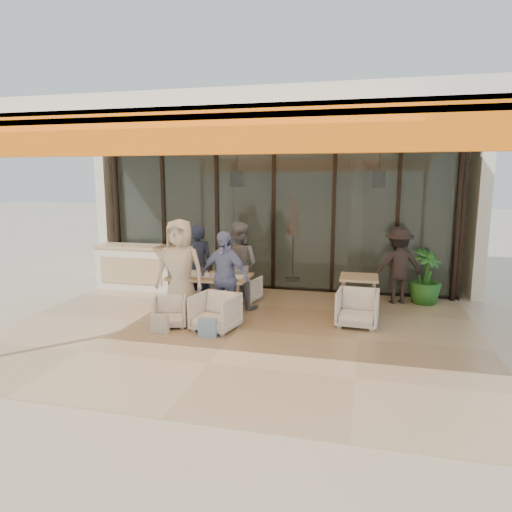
# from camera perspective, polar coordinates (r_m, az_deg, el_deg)

# --- Properties ---
(ground) EXTENTS (70.00, 70.00, 0.00)m
(ground) POSITION_cam_1_polar(r_m,az_deg,el_deg) (7.89, -2.28, -9.32)
(ground) COLOR #C6B293
(ground) RESTS_ON ground
(terrace_floor) EXTENTS (8.00, 6.00, 0.01)m
(terrace_floor) POSITION_cam_1_polar(r_m,az_deg,el_deg) (7.89, -2.28, -9.28)
(terrace_floor) COLOR tan
(terrace_floor) RESTS_ON ground
(terrace_structure) EXTENTS (8.00, 6.00, 3.40)m
(terrace_structure) POSITION_cam_1_polar(r_m,az_deg,el_deg) (7.24, -3.06, 15.07)
(terrace_structure) COLOR silver
(terrace_structure) RESTS_ON ground
(glass_storefront) EXTENTS (8.08, 0.10, 3.20)m
(glass_storefront) POSITION_cam_1_polar(r_m,az_deg,el_deg) (10.42, 2.21, 4.36)
(glass_storefront) COLOR #9EADA3
(glass_storefront) RESTS_ON ground
(interior_block) EXTENTS (9.05, 3.62, 3.52)m
(interior_block) POSITION_cam_1_polar(r_m,az_deg,el_deg) (12.65, 4.38, 8.15)
(interior_block) COLOR silver
(interior_block) RESTS_ON ground
(host_counter) EXTENTS (1.85, 0.65, 1.04)m
(host_counter) POSITION_cam_1_polar(r_m,az_deg,el_deg) (10.97, -14.63, -1.32)
(host_counter) COLOR silver
(host_counter) RESTS_ON ground
(dining_table) EXTENTS (1.50, 0.90, 0.93)m
(dining_table) POSITION_cam_1_polar(r_m,az_deg,el_deg) (8.75, -5.76, -2.78)
(dining_table) COLOR tan
(dining_table) RESTS_ON ground
(chair_far_left) EXTENTS (0.59, 0.55, 0.59)m
(chair_far_left) POSITION_cam_1_polar(r_m,az_deg,el_deg) (9.84, -6.18, -3.72)
(chair_far_left) COLOR white
(chair_far_left) RESTS_ON ground
(chair_far_right) EXTENTS (0.68, 0.65, 0.61)m
(chair_far_right) POSITION_cam_1_polar(r_m,az_deg,el_deg) (9.59, -1.44, -3.97)
(chair_far_right) COLOR white
(chair_far_right) RESTS_ON ground
(chair_near_left) EXTENTS (0.72, 0.69, 0.58)m
(chair_near_left) POSITION_cam_1_polar(r_m,az_deg,el_deg) (8.14, -10.74, -6.73)
(chair_near_left) COLOR white
(chair_near_left) RESTS_ON ground
(chair_near_right) EXTENTS (0.80, 0.77, 0.71)m
(chair_near_right) POSITION_cam_1_polar(r_m,az_deg,el_deg) (7.82, -5.10, -6.79)
(chair_near_right) COLOR white
(chair_near_right) RESTS_ON ground
(diner_navy) EXTENTS (0.70, 0.57, 1.67)m
(diner_navy) POSITION_cam_1_polar(r_m,az_deg,el_deg) (9.27, -7.28, -1.17)
(diner_navy) COLOR #171F33
(diner_navy) RESTS_ON ground
(diner_grey) EXTENTS (0.89, 0.72, 1.73)m
(diner_grey) POSITION_cam_1_polar(r_m,az_deg,el_deg) (9.00, -2.28, -1.21)
(diner_grey) COLOR slate
(diner_grey) RESTS_ON ground
(diner_cream) EXTENTS (0.91, 0.60, 1.85)m
(diner_cream) POSITION_cam_1_polar(r_m,az_deg,el_deg) (8.43, -9.48, -1.68)
(diner_cream) COLOR beige
(diner_cream) RESTS_ON ground
(diner_periwinkle) EXTENTS (1.04, 0.64, 1.66)m
(diner_periwinkle) POSITION_cam_1_polar(r_m,az_deg,el_deg) (8.16, -4.02, -2.63)
(diner_periwinkle) COLOR #6C7EB5
(diner_periwinkle) RESTS_ON ground
(tote_bag_cream) EXTENTS (0.30, 0.10, 0.34)m
(tote_bag_cream) POSITION_cam_1_polar(r_m,az_deg,el_deg) (7.83, -11.93, -8.36)
(tote_bag_cream) COLOR silver
(tote_bag_cream) RESTS_ON ground
(tote_bag_blue) EXTENTS (0.30, 0.10, 0.34)m
(tote_bag_blue) POSITION_cam_1_polar(r_m,az_deg,el_deg) (7.52, -6.07, -8.97)
(tote_bag_blue) COLOR #99BFD8
(tote_bag_blue) RESTS_ON ground
(side_table) EXTENTS (0.70, 0.70, 0.74)m
(side_table) POSITION_cam_1_polar(r_m,az_deg,el_deg) (8.85, 12.74, -3.15)
(side_table) COLOR tan
(side_table) RESTS_ON ground
(side_chair) EXTENTS (0.74, 0.70, 0.72)m
(side_chair) POSITION_cam_1_polar(r_m,az_deg,el_deg) (8.19, 12.56, -6.19)
(side_chair) COLOR white
(side_chair) RESTS_ON ground
(standing_woman) EXTENTS (1.16, 0.85, 1.60)m
(standing_woman) POSITION_cam_1_polar(r_m,az_deg,el_deg) (9.78, 17.35, -1.16)
(standing_woman) COLOR black
(standing_woman) RESTS_ON ground
(potted_palm) EXTENTS (0.91, 0.91, 1.15)m
(potted_palm) POSITION_cam_1_polar(r_m,az_deg,el_deg) (9.94, 20.43, -2.47)
(potted_palm) COLOR #1E5919
(potted_palm) RESTS_ON ground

